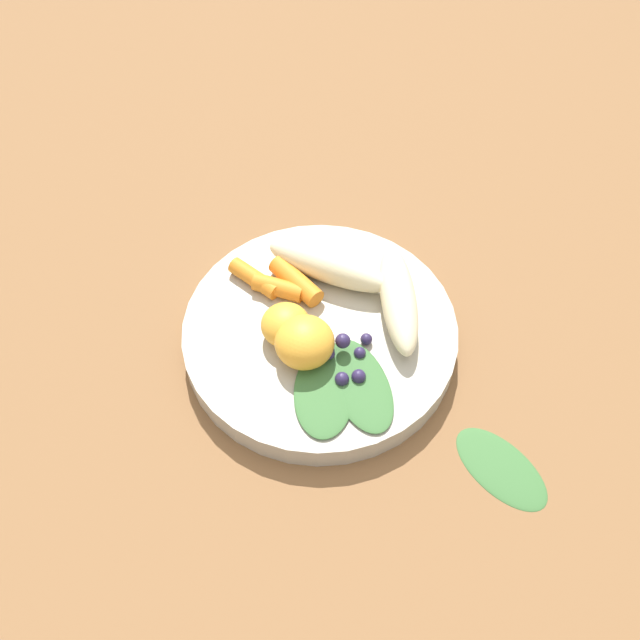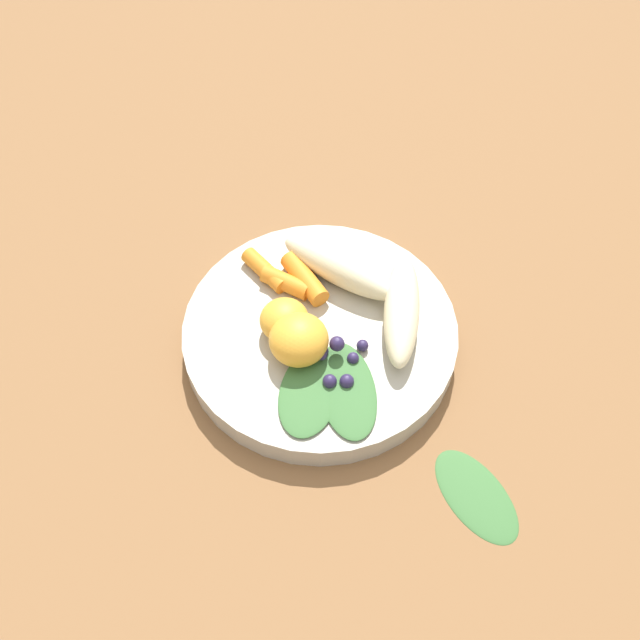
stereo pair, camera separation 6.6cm
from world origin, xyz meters
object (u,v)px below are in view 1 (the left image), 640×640
(banana_peeled_right, at_px, (398,299))
(orange_segment_near, at_px, (304,342))
(kale_leaf_stray, at_px, (501,467))
(banana_peeled_left, at_px, (329,266))
(bowl, at_px, (320,334))

(banana_peeled_right, relative_size, orange_segment_near, 2.36)
(orange_segment_near, relative_size, kale_leaf_stray, 0.58)
(banana_peeled_left, bearing_deg, bowl, 106.58)
(bowl, height_order, orange_segment_near, orange_segment_near)
(banana_peeled_left, xyz_separation_m, kale_leaf_stray, (-0.12, -0.22, -0.04))
(orange_segment_near, height_order, kale_leaf_stray, orange_segment_near)
(banana_peeled_left, distance_m, banana_peeled_right, 0.08)
(kale_leaf_stray, bearing_deg, orange_segment_near, -161.47)
(banana_peeled_left, relative_size, orange_segment_near, 2.36)
(bowl, xyz_separation_m, orange_segment_near, (-0.04, 0.00, 0.03))
(orange_segment_near, distance_m, kale_leaf_stray, 0.21)
(bowl, bearing_deg, banana_peeled_right, -51.39)
(bowl, relative_size, orange_segment_near, 4.81)
(bowl, distance_m, orange_segment_near, 0.05)
(kale_leaf_stray, bearing_deg, banana_peeled_right, 167.56)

